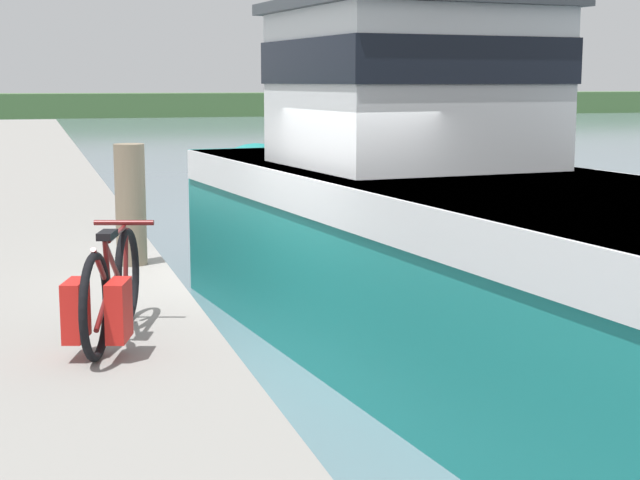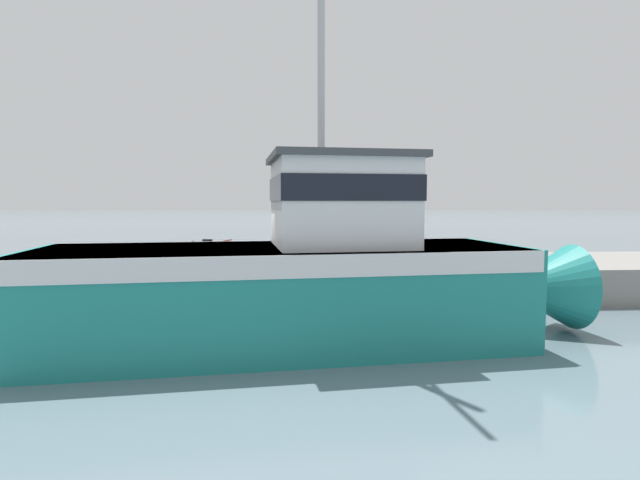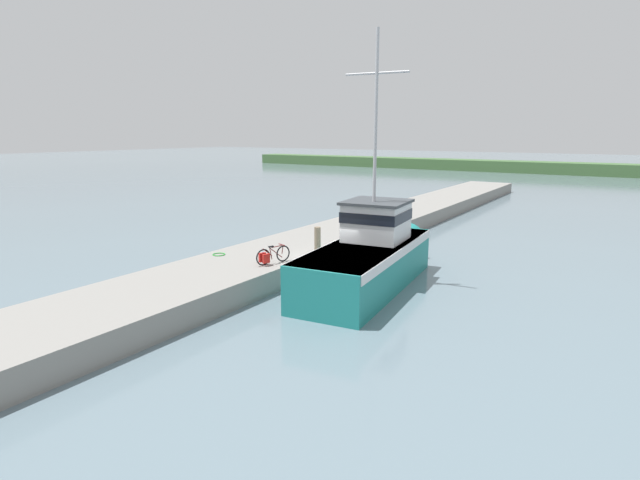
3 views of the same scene
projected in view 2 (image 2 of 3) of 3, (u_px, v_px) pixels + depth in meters
The scene contains 8 objects.
ground_plane at pixel (299, 324), 11.17m from camera, with size 320.00×320.00×0.00m, color slate.
dock_pier at pixel (297, 278), 14.62m from camera, with size 4.60×80.00×0.99m, color gray.
fishing_boat_main at pixel (309, 274), 9.57m from camera, with size 4.07×10.92×10.61m.
bicycle_touring at pixel (206, 256), 12.91m from camera, with size 0.72×1.69×0.78m.
mooring_post at pixel (322, 247), 12.61m from camera, with size 0.30×0.30×1.19m, color #756651.
hose_coil at pixel (222, 256), 15.94m from camera, with size 0.58×0.58×0.05m, color green.
water_bottle_by_bike at pixel (243, 260), 14.06m from camera, with size 0.07×0.07×0.23m, color blue.
water_bottle_on_curb at pixel (235, 261), 13.91m from camera, with size 0.07×0.07×0.22m, color yellow.
Camera 2 is at (11.01, -0.20, 2.73)m, focal length 28.00 mm.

